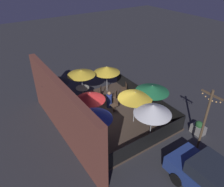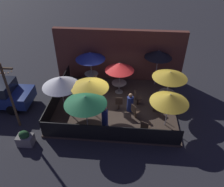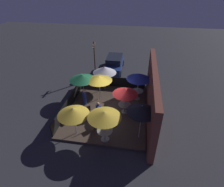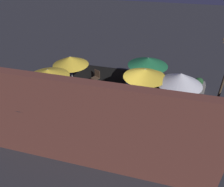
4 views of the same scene
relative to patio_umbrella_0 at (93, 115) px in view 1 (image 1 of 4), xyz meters
name	(u,v)px [view 1 (image 1 of 4)]	position (x,y,z in m)	size (l,w,h in m)	color
ground_plane	(111,117)	(1.77, -2.19, -2.21)	(60.00, 60.00, 0.00)	#2D2D33
patio_deck	(111,116)	(1.77, -2.19, -2.15)	(7.04, 5.88, 0.12)	#47382D
building_wall	(62,110)	(1.77, 0.98, -0.39)	(8.64, 0.36, 3.62)	brown
fence_front	(145,96)	(1.77, -5.09, -1.61)	(6.84, 0.05, 0.95)	black
fence_side_left	(148,142)	(-1.70, -2.19, -1.61)	(0.05, 5.68, 0.95)	black
patio_umbrella_0	(93,115)	(0.00, 0.00, 0.00)	(1.92, 1.92, 2.32)	#B2B2B7
patio_umbrella_1	(90,96)	(1.93, -0.86, -0.23)	(1.80, 1.80, 2.09)	#B2B2B7
patio_umbrella_2	(81,72)	(4.81, -1.77, -0.10)	(1.97, 1.97, 2.17)	#B2B2B7
patio_umbrella_3	(55,80)	(4.30, 0.30, 0.16)	(1.75, 1.75, 2.48)	#B2B2B7
patio_umbrella_4	(152,89)	(0.51, -4.40, -0.17)	(2.09, 2.09, 2.13)	#B2B2B7
patio_umbrella_5	(107,69)	(4.58, -3.72, -0.30)	(1.94, 1.94, 2.02)	#B2B2B7
patio_umbrella_6	(153,109)	(-1.11, -2.94, -0.17)	(2.03, 2.03, 2.19)	#B2B2B7
patio_umbrella_7	(135,95)	(0.49, -3.04, -0.16)	(2.04, 2.04, 2.13)	#B2B2B7
dining_table_0	(95,137)	(0.00, 0.00, -1.47)	(0.92, 0.92, 0.78)	#9E998E
dining_table_1	(91,114)	(1.93, -0.86, -1.52)	(0.94, 0.94, 0.71)	#9E998E
dining_table_2	(83,89)	(4.81, -1.77, -1.47)	(0.96, 0.96, 0.77)	#9E998E
patio_chair_0	(115,104)	(2.03, -2.68, -1.56)	(0.42, 0.42, 0.96)	#4C3828
patio_chair_1	(99,92)	(4.01, -2.68, -1.56)	(0.56, 0.56, 0.95)	#4C3828
patio_chair_2	(115,96)	(2.96, -3.31, -1.57)	(0.56, 0.56, 0.94)	#4C3828
patio_chair_3	(124,88)	(3.46, -4.54, -1.58)	(0.53, 0.53, 0.92)	#4C3828
patio_chair_4	(99,100)	(3.06, -2.08, -1.56)	(0.46, 0.46, 0.95)	#4C3828
patron_0	(138,101)	(1.38, -4.07, -1.46)	(0.45, 0.45, 1.33)	navy
patron_1	(109,100)	(2.67, -2.67, -1.55)	(0.51, 0.51, 1.19)	navy
patron_2	(104,129)	(0.40, -0.80, -1.57)	(0.43, 0.43, 1.15)	maroon
planter_box	(198,128)	(-2.35, -5.57, -1.84)	(0.77, 0.54, 0.85)	gray
light_post	(205,120)	(-3.25, -4.34, -0.09)	(1.10, 0.12, 3.78)	brown
parked_car_0	(218,185)	(-5.40, -2.71, -1.36)	(4.50, 1.83, 1.62)	navy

